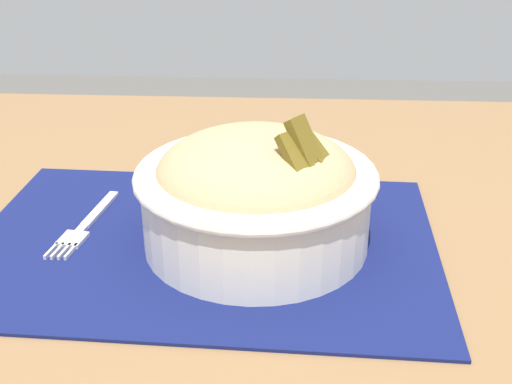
% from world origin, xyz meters
% --- Properties ---
extents(table, '(1.13, 0.92, 0.70)m').
position_xyz_m(table, '(0.00, 0.00, 0.64)').
color(table, olive).
rests_on(table, ground_plane).
extents(placemat, '(0.43, 0.30, 0.00)m').
position_xyz_m(placemat, '(0.01, -0.03, 0.70)').
color(placemat, '#11194C').
rests_on(placemat, table).
extents(bowl, '(0.22, 0.22, 0.13)m').
position_xyz_m(bowl, '(-0.04, -0.03, 0.76)').
color(bowl, silver).
rests_on(bowl, placemat).
extents(fork, '(0.03, 0.14, 0.00)m').
position_xyz_m(fork, '(0.12, -0.04, 0.71)').
color(fork, silver).
rests_on(fork, placemat).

